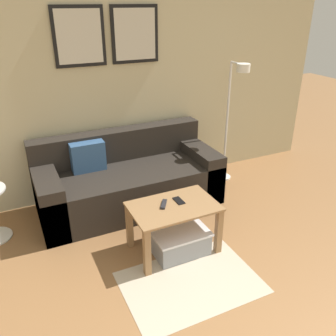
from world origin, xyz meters
The scene contains 8 objects.
wall_back centered at (0.00, 3.31, 1.29)m, with size 5.60×0.09×2.55m.
area_rug centered at (-0.02, 1.41, 0.00)m, with size 1.12×0.78×0.01m, color #C1B299.
couch centered at (-0.05, 2.85, 0.29)m, with size 1.99×0.86×0.81m.
coffee_table centered at (0.05, 1.88, 0.37)m, with size 0.78×0.51×0.48m.
storage_bin centered at (0.08, 1.85, 0.12)m, with size 0.52×0.43×0.23m.
floor_lamp centered at (1.31, 2.82, 0.97)m, with size 0.20×0.41×1.51m.
remote_control centered at (-0.03, 1.93, 0.49)m, with size 0.04×0.15×0.02m, color #232328.
cell_phone centered at (0.13, 1.93, 0.48)m, with size 0.07×0.14×0.01m, color black.
Camera 1 is at (-1.17, -0.56, 2.15)m, focal length 38.00 mm.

